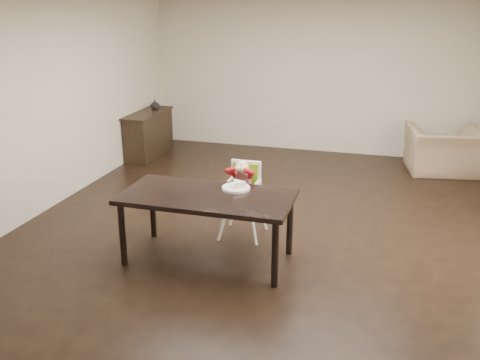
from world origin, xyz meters
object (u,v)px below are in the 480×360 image
Objects in this scene: armchair at (445,143)px; sideboard at (149,134)px; dining_table at (207,202)px; high_chair at (243,182)px.

armchair is 5.00m from sideboard.
high_chair is (0.19, 0.72, -0.01)m from dining_table.
dining_table is 1.60× the size of armchair.
high_chair is at bearing 42.36° from armchair.
high_chair is 0.75× the size of sideboard.
sideboard is (-2.34, 3.47, -0.27)m from dining_table.
dining_table is 0.75m from high_chair.
dining_table is at bearing -104.01° from high_chair.
sideboard is (-2.53, 2.75, -0.27)m from high_chair.
armchair is 0.89× the size of sideboard.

